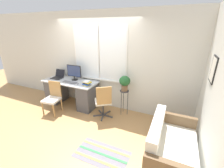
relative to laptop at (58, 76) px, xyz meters
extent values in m
plane|color=tan|center=(1.22, -0.42, -0.83)|extent=(14.00, 14.00, 0.00)
cube|color=silver|center=(1.22, 0.35, 0.52)|extent=(9.00, 0.06, 2.70)
cube|color=white|center=(0.92, 0.31, 0.74)|extent=(0.83, 0.02, 1.52)
cube|color=white|center=(0.92, 0.30, 0.74)|extent=(0.76, 0.01, 1.45)
cube|color=white|center=(1.73, 0.31, 0.74)|extent=(0.83, 0.02, 1.52)
cube|color=white|center=(1.73, 0.30, 0.74)|extent=(0.76, 0.01, 1.45)
cube|color=white|center=(1.32, 0.31, 0.00)|extent=(1.69, 0.11, 0.04)
cube|color=silver|center=(3.96, -0.42, 0.52)|extent=(0.06, 9.00, 2.70)
cube|color=black|center=(3.92, -0.49, 0.79)|extent=(0.02, 0.34, 0.45)
cube|color=silver|center=(3.91, -0.49, 0.79)|extent=(0.01, 0.29, 0.40)
cube|color=#B2B7BC|center=(0.52, -0.07, -0.07)|extent=(1.65, 0.69, 0.03)
cube|color=#4C4C51|center=(-0.06, -0.07, -0.46)|extent=(0.40, 0.61, 0.75)
cube|color=#4C4C51|center=(1.11, -0.07, -0.46)|extent=(0.40, 0.61, 0.75)
cube|color=black|center=(0.00, -0.06, -0.04)|extent=(0.34, 0.24, 0.02)
cube|color=black|center=(0.00, 0.10, 0.08)|extent=(0.34, 0.09, 0.23)
cube|color=black|center=(0.00, 0.10, 0.08)|extent=(0.30, 0.08, 0.20)
cylinder|color=black|center=(0.59, 0.06, -0.05)|extent=(0.18, 0.18, 0.02)
cylinder|color=black|center=(0.59, 0.06, 0.01)|extent=(0.04, 0.04, 0.10)
cube|color=black|center=(0.59, 0.06, 0.22)|extent=(0.48, 0.02, 0.35)
cube|color=navy|center=(0.59, 0.05, 0.22)|extent=(0.46, 0.01, 0.32)
cube|color=slate|center=(0.61, -0.19, -0.04)|extent=(0.44, 0.12, 0.02)
ellipsoid|color=slate|center=(0.91, -0.22, -0.04)|extent=(0.04, 0.06, 0.03)
cube|color=yellow|center=(1.18, -0.18, -0.04)|extent=(0.17, 0.18, 0.02)
cube|color=#2851B2|center=(1.17, -0.18, -0.01)|extent=(0.21, 0.17, 0.03)
cube|color=black|center=(1.18, -0.19, 0.01)|extent=(0.17, 0.14, 0.02)
cube|color=yellow|center=(1.18, -0.17, 0.04)|extent=(0.23, 0.18, 0.03)
cube|color=white|center=(1.19, -0.18, 0.07)|extent=(0.17, 0.17, 0.03)
cylinder|color=#B2844C|center=(0.20, -0.90, -0.63)|extent=(0.04, 0.04, 0.40)
cylinder|color=#B2844C|center=(0.55, -0.86, -0.63)|extent=(0.04, 0.04, 0.40)
cylinder|color=#B2844C|center=(0.16, -0.56, -0.63)|extent=(0.04, 0.04, 0.40)
cylinder|color=#B2844C|center=(0.51, -0.51, -0.63)|extent=(0.04, 0.04, 0.40)
cube|color=silver|center=(0.36, -0.71, -0.43)|extent=(0.45, 0.43, 0.06)
cube|color=#B2844C|center=(0.33, -0.50, -0.18)|extent=(0.37, 0.08, 0.45)
cube|color=#47474C|center=(1.59, -0.33, -0.82)|extent=(0.25, 0.19, 0.03)
cube|color=#47474C|center=(1.74, -0.38, -0.82)|extent=(0.12, 0.28, 0.03)
cube|color=#47474C|center=(1.84, -0.25, -0.82)|extent=(0.28, 0.04, 0.03)
cube|color=#47474C|center=(1.75, -0.12, -0.82)|extent=(0.12, 0.28, 0.03)
cube|color=#47474C|center=(1.59, -0.17, -0.82)|extent=(0.25, 0.19, 0.03)
cylinder|color=#333338|center=(1.70, -0.25, -0.61)|extent=(0.04, 0.04, 0.38)
cube|color=silver|center=(1.70, -0.25, -0.40)|extent=(0.56, 0.56, 0.06)
cube|color=#B2844C|center=(1.82, -0.42, -0.14)|extent=(0.33, 0.25, 0.46)
cube|color=silver|center=(3.49, -1.14, -0.61)|extent=(0.75, 1.15, 0.44)
cube|color=silver|center=(3.20, -1.14, -0.20)|extent=(0.16, 1.15, 0.39)
cube|color=brown|center=(3.49, -0.52, -0.50)|extent=(0.75, 0.09, 0.65)
cylinder|color=#333338|center=(2.18, 0.08, -0.14)|extent=(0.24, 0.24, 0.02)
cylinder|color=#333338|center=(2.28, 0.08, -0.49)|extent=(0.01, 0.01, 0.68)
cylinder|color=#333338|center=(2.13, 0.16, -0.49)|extent=(0.01, 0.01, 0.68)
cylinder|color=#333338|center=(2.13, -0.01, -0.49)|extent=(0.01, 0.01, 0.68)
cylinder|color=brown|center=(2.18, 0.08, -0.06)|extent=(0.17, 0.17, 0.15)
ellipsoid|color=#235B2D|center=(2.18, 0.08, 0.14)|extent=(0.29, 0.29, 0.26)
cube|color=slate|center=(2.30, -1.46, -0.83)|extent=(1.03, 0.56, 0.01)
cube|color=#DBCC4C|center=(2.30, -1.62, -0.82)|extent=(1.01, 0.04, 0.00)
cube|color=#388E4C|center=(2.30, -1.46, -0.82)|extent=(1.01, 0.04, 0.00)
cube|color=#DBCC4C|center=(2.30, -1.30, -0.82)|extent=(1.01, 0.04, 0.00)
camera|label=1|loc=(3.37, -3.37, 1.45)|focal=24.00mm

